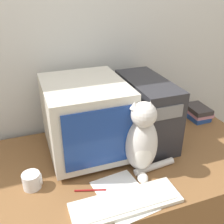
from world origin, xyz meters
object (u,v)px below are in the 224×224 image
object	(u,v)px
pen	(90,190)
mug	(32,181)
cat	(142,141)
crt_monitor	(86,117)
computer_tower	(146,111)
keyboard	(126,203)
book_stack	(197,112)

from	to	relation	value
pen	mug	world-z (taller)	mug
cat	mug	size ratio (longest dim) A/B	4.34
crt_monitor	pen	xyz separation A→B (m)	(-0.07, -0.33, -0.21)
crt_monitor	computer_tower	xyz separation A→B (m)	(0.37, -0.00, -0.02)
keyboard	book_stack	size ratio (longest dim) A/B	2.50
computer_tower	mug	bearing A→B (deg)	-163.44
crt_monitor	pen	world-z (taller)	crt_monitor
book_stack	mug	size ratio (longest dim) A/B	2.17
computer_tower	crt_monitor	bearing A→B (deg)	179.59
keyboard	cat	bearing A→B (deg)	50.65
keyboard	cat	xyz separation A→B (m)	(0.16, 0.20, 0.16)
crt_monitor	mug	size ratio (longest dim) A/B	5.37
crt_monitor	mug	world-z (taller)	crt_monitor
book_stack	mug	bearing A→B (deg)	-164.72
computer_tower	pen	distance (m)	0.58
book_stack	pen	world-z (taller)	book_stack
book_stack	mug	distance (m)	1.20
computer_tower	mug	size ratio (longest dim) A/B	5.32
keyboard	cat	world-z (taller)	cat
keyboard	book_stack	xyz separation A→B (m)	(0.78, 0.57, 0.04)
cat	pen	size ratio (longest dim) A/B	2.76
crt_monitor	pen	distance (m)	0.39
computer_tower	keyboard	size ratio (longest dim) A/B	0.98
crt_monitor	computer_tower	distance (m)	0.37
mug	computer_tower	bearing A→B (deg)	16.56
pen	computer_tower	bearing A→B (deg)	36.30
keyboard	book_stack	bearing A→B (deg)	35.90
crt_monitor	cat	world-z (taller)	crt_monitor
crt_monitor	pen	size ratio (longest dim) A/B	3.41
computer_tower	keyboard	distance (m)	0.58
keyboard	mug	bearing A→B (deg)	146.18
cat	mug	distance (m)	0.56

